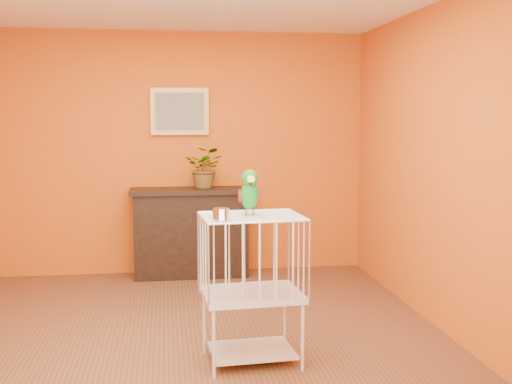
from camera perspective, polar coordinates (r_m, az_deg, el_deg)
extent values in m
plane|color=brown|center=(5.02, -5.94, -13.02)|extent=(4.50, 4.50, 0.00)
plane|color=#C65B12|center=(6.99, -6.76, 3.43)|extent=(4.00, 0.00, 4.00)
plane|color=#C65B12|center=(2.51, -4.39, -2.22)|extent=(4.00, 0.00, 4.00)
plane|color=#C65B12|center=(5.21, 16.46, 2.12)|extent=(0.00, 4.50, 4.50)
cube|color=black|center=(6.87, -5.79, -3.79)|extent=(1.19, 0.40, 0.89)
cube|color=black|center=(6.81, -5.84, 0.11)|extent=(1.27, 0.46, 0.05)
cube|color=black|center=(6.70, -5.73, -4.06)|extent=(0.83, 0.02, 0.45)
cube|color=#4E2316|center=(6.84, -7.84, -4.72)|extent=(0.05, 0.18, 0.28)
cube|color=#2A5229|center=(6.84, -7.18, -4.70)|extent=(0.05, 0.18, 0.28)
cube|color=#4E2316|center=(6.84, -6.43, -4.69)|extent=(0.05, 0.18, 0.28)
cube|color=#2A5229|center=(6.84, -5.60, -4.68)|extent=(0.05, 0.18, 0.28)
cube|color=#4E2316|center=(6.85, -4.77, -4.66)|extent=(0.05, 0.18, 0.28)
imported|color=#26722D|center=(6.81, -4.51, 1.77)|extent=(0.51, 0.54, 0.34)
cube|color=#B1833F|center=(6.95, -6.80, 7.12)|extent=(0.62, 0.03, 0.50)
cube|color=gray|center=(6.93, -6.80, 7.12)|extent=(0.52, 0.01, 0.40)
cube|color=silver|center=(4.57, -0.39, -13.89)|extent=(0.60, 0.48, 0.02)
cube|color=silver|center=(4.45, -0.39, -9.08)|extent=(0.70, 0.56, 0.04)
cube|color=silver|center=(4.33, -0.40, -2.17)|extent=(0.70, 0.56, 0.01)
cylinder|color=silver|center=(4.26, -3.78, -13.36)|extent=(0.02, 0.02, 0.46)
cylinder|color=silver|center=(4.38, 4.17, -12.78)|extent=(0.02, 0.02, 0.46)
cylinder|color=silver|center=(4.69, -4.63, -11.46)|extent=(0.02, 0.02, 0.46)
cylinder|color=silver|center=(4.80, 2.59, -11.02)|extent=(0.02, 0.02, 0.46)
cylinder|color=silver|center=(4.11, -3.12, -1.98)|extent=(0.11, 0.11, 0.08)
cylinder|color=#59544C|center=(4.34, -0.91, -1.84)|extent=(0.01, 0.01, 0.05)
cylinder|color=#59544C|center=(4.34, -0.25, -1.83)|extent=(0.01, 0.01, 0.05)
ellipsoid|color=#088223|center=(4.32, -0.58, -0.29)|extent=(0.13, 0.18, 0.23)
ellipsoid|color=#088223|center=(4.27, -0.54, 1.26)|extent=(0.12, 0.12, 0.11)
cone|color=#FCAB15|center=(4.22, -0.48, 1.03)|extent=(0.06, 0.08, 0.07)
cone|color=black|center=(4.24, -0.49, 0.77)|extent=(0.03, 0.03, 0.03)
sphere|color=black|center=(4.25, -1.03, 1.39)|extent=(0.02, 0.02, 0.02)
sphere|color=black|center=(4.26, -0.01, 1.40)|extent=(0.02, 0.02, 0.02)
ellipsoid|color=#A50C0C|center=(4.33, -1.41, -0.42)|extent=(0.03, 0.07, 0.08)
ellipsoid|color=navy|center=(4.34, 0.23, -0.40)|extent=(0.03, 0.07, 0.08)
cone|color=#088223|center=(4.41, -0.66, -1.14)|extent=(0.08, 0.16, 0.12)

